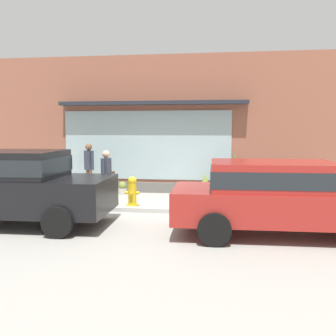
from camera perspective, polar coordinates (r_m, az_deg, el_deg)
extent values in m
plane|color=#9E9B93|center=(10.68, -5.13, -6.26)|extent=(60.00, 60.00, 0.00)
cube|color=#B2B2AD|center=(10.48, -5.39, -6.16)|extent=(14.00, 0.24, 0.12)
cube|color=#935642|center=(13.58, -2.13, 6.49)|extent=(14.00, 0.36, 4.78)
cube|color=#9EB7BC|center=(13.44, -3.27, 3.41)|extent=(5.91, 0.03, 2.40)
cube|color=#232833|center=(13.26, -2.41, 9.66)|extent=(6.51, 0.56, 0.12)
cube|color=#605E59|center=(13.52, -2.26, -2.91)|extent=(6.31, 0.20, 0.36)
cylinder|color=gold|center=(11.19, -5.33, -5.55)|extent=(0.36, 0.36, 0.06)
cylinder|color=gold|center=(11.13, -5.35, -3.85)|extent=(0.24, 0.24, 0.61)
sphere|color=gold|center=(11.07, -5.36, -1.93)|extent=(0.26, 0.26, 0.26)
cylinder|color=gold|center=(11.16, -6.15, -3.67)|extent=(0.10, 0.09, 0.09)
cylinder|color=gold|center=(11.09, -4.54, -3.72)|extent=(0.10, 0.09, 0.09)
cylinder|color=gold|center=(10.97, -5.54, -3.83)|extent=(0.09, 0.10, 0.09)
cylinder|color=#475675|center=(11.23, -8.97, -3.63)|extent=(0.12, 0.12, 0.80)
cylinder|color=#475675|center=(11.11, -9.31, -3.74)|extent=(0.12, 0.12, 0.80)
cube|color=#333847|center=(11.07, -9.20, -0.10)|extent=(0.25, 0.30, 0.60)
sphere|color=tan|center=(11.04, -9.23, 2.05)|extent=(0.22, 0.22, 0.22)
cylinder|color=#333847|center=(11.24, -8.75, 0.07)|extent=(0.08, 0.08, 0.57)
cylinder|color=#333847|center=(10.91, -9.66, -0.11)|extent=(0.08, 0.08, 0.57)
cube|color=#472D1E|center=(11.34, -8.43, -1.23)|extent=(0.14, 0.25, 0.28)
cylinder|color=brown|center=(13.19, -11.45, -2.14)|extent=(0.12, 0.12, 0.86)
cylinder|color=brown|center=(13.31, -11.84, -2.07)|extent=(0.12, 0.12, 0.86)
cube|color=#333847|center=(13.17, -11.71, 1.15)|extent=(0.35, 0.32, 0.65)
sphere|color=brown|center=(13.14, -11.75, 3.09)|extent=(0.23, 0.23, 0.23)
cylinder|color=#333847|center=(13.01, -11.21, 1.18)|extent=(0.08, 0.08, 0.62)
cylinder|color=#333847|center=(13.32, -12.20, 1.27)|extent=(0.08, 0.08, 0.62)
cube|color=black|center=(9.56, -21.37, -3.64)|extent=(4.33, 2.03, 0.80)
cube|color=black|center=(9.58, -22.66, 0.45)|extent=(2.40, 1.81, 0.65)
cube|color=#1E2328|center=(9.58, -22.66, 0.45)|extent=(2.45, 1.84, 0.36)
cylinder|color=black|center=(9.99, -11.91, -5.28)|extent=(0.66, 0.20, 0.66)
cylinder|color=black|center=(8.22, -16.15, -7.80)|extent=(0.66, 0.20, 0.66)
cube|color=maroon|center=(8.39, 16.72, -5.25)|extent=(4.63, 1.94, 0.66)
cube|color=maroon|center=(8.26, 15.28, -1.20)|extent=(2.57, 1.74, 0.61)
cube|color=#1E2328|center=(8.26, 15.28, -1.20)|extent=(2.61, 1.76, 0.34)
cylinder|color=black|center=(9.24, 6.87, -6.12)|extent=(0.66, 0.20, 0.65)
cylinder|color=black|center=(7.43, 6.94, -9.09)|extent=(0.66, 0.20, 0.65)
cylinder|color=#9E6042|center=(13.10, 9.83, -3.29)|extent=(0.32, 0.32, 0.35)
cone|color=#3D8442|center=(13.00, 9.88, -0.13)|extent=(0.29, 0.29, 1.10)
cylinder|color=#4C4C51|center=(12.94, 5.54, -3.67)|extent=(0.50, 0.50, 0.21)
cone|color=olive|center=(12.88, 5.56, -2.06)|extent=(0.45, 0.45, 0.53)
cylinder|color=#33473D|center=(12.88, 13.79, -3.55)|extent=(0.37, 0.37, 0.34)
cone|color=#2D6B33|center=(12.80, 13.85, -1.07)|extent=(0.33, 0.33, 0.78)
cylinder|color=#B7B2A3|center=(12.87, 18.77, -3.97)|extent=(0.42, 0.42, 0.22)
sphere|color=#23562D|center=(12.82, 18.81, -2.63)|extent=(0.54, 0.54, 0.54)
sphere|color=#E5C64C|center=(12.94, 18.65, -2.21)|extent=(0.15, 0.15, 0.15)
sphere|color=#B266B7|center=(12.93, 18.97, -1.97)|extent=(0.14, 0.14, 0.14)
sphere|color=#E5C64C|center=(12.92, 18.73, -1.98)|extent=(0.15, 0.15, 0.15)
cylinder|color=#B7B2A3|center=(13.23, -6.80, -3.46)|extent=(0.30, 0.30, 0.21)
sphere|color=olive|center=(13.20, -6.81, -2.59)|extent=(0.27, 0.27, 0.27)
sphere|color=white|center=(13.25, -6.90, -2.30)|extent=(0.05, 0.05, 0.05)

